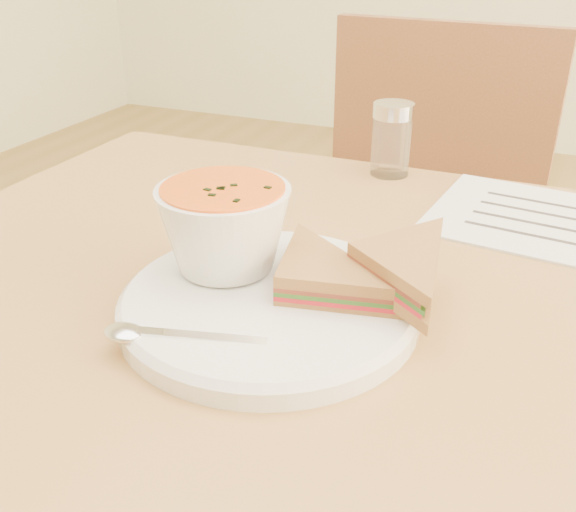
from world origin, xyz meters
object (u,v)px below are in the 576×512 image
at_px(chair_far, 395,300).
at_px(condiment_shaker, 391,139).
at_px(soup_bowl, 225,232).
at_px(plate, 269,305).

height_order(chair_far, condiment_shaker, chair_far).
bearing_deg(chair_far, condiment_shaker, 97.55).
distance_m(soup_bowl, condiment_shaker, 0.37).
xyz_separation_m(plate, condiment_shaker, (0.00, 0.40, 0.04)).
relative_size(chair_far, soup_bowl, 7.46).
distance_m(plate, condiment_shaker, 0.40).
bearing_deg(soup_bowl, chair_far, 84.21).
bearing_deg(plate, chair_far, 90.37).
height_order(soup_bowl, condiment_shaker, soup_bowl).
distance_m(plate, soup_bowl, 0.08).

